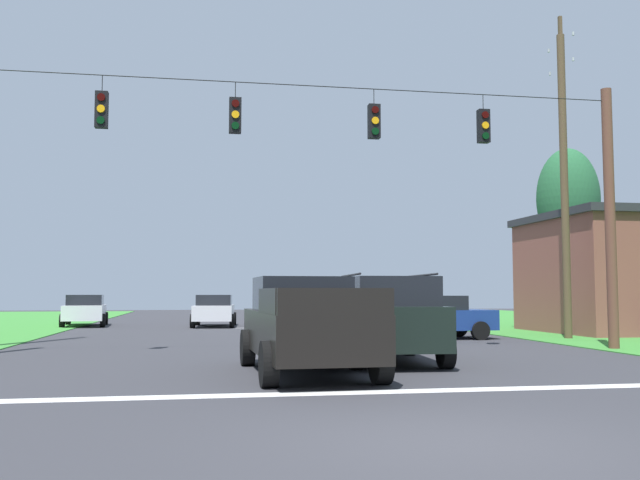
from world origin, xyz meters
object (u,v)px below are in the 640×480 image
Objects in this scene: pickup_truck at (306,325)px; distant_car_oncoming at (432,316)px; distant_car_crossing_white at (85,310)px; utility_pole_mid_right at (564,175)px; tree_roadside_right at (568,200)px; suv_black at (385,317)px; overhead_signal_span at (303,193)px; distant_car_far_parked at (214,310)px.

distant_car_oncoming is (5.94, 9.62, -0.18)m from pickup_truck.
pickup_truck is 22.76m from distant_car_crossing_white.
distant_car_oncoming is 0.38× the size of utility_pole_mid_right.
distant_car_oncoming is 11.36m from tree_roadside_right.
distant_car_crossing_white is 22.80m from utility_pole_mid_right.
suv_black reaches higher than pickup_truck.
distant_car_crossing_white is (-9.82, 19.44, -0.27)m from suv_black.
distant_car_far_parked is at bearing 97.33° from overhead_signal_span.
distant_car_crossing_white is at bearing 167.52° from distant_car_far_parked.
suv_black is 21.78m from distant_car_crossing_white.
overhead_signal_span is 5.54m from pickup_truck.
pickup_truck is 1.11× the size of suv_black.
suv_black is (1.61, -2.39, -3.24)m from overhead_signal_span.
distant_car_oncoming is at bearing 44.36° from overhead_signal_span.
distant_car_crossing_white is at bearing 145.20° from utility_pole_mid_right.
tree_roadside_right is at bearing 59.56° from utility_pole_mid_right.
distant_car_oncoming is at bearing -54.82° from distant_car_far_parked.
distant_car_far_parked is 17.30m from utility_pole_mid_right.
distant_car_far_parked is at bearing -12.48° from distant_car_crossing_white.
tree_roadside_right is (3.79, 6.46, 0.05)m from utility_pole_mid_right.
suv_black is 18.43m from distant_car_far_parked.
utility_pole_mid_right reaches higher than distant_car_far_parked.
distant_car_oncoming and distant_car_far_parked have the same top height.
distant_car_crossing_white is 1.00× the size of distant_car_far_parked.
distant_car_crossing_white is 1.01× the size of distant_car_oncoming.
distant_car_oncoming is 6.94m from utility_pole_mid_right.
utility_pole_mid_right is (4.71, -0.88, 5.02)m from distant_car_oncoming.
pickup_truck is 1.23× the size of distant_car_crossing_white.
distant_car_crossing_white is at bearing 116.80° from suv_black.
utility_pole_mid_right is (12.07, -11.32, 5.02)m from distant_car_far_parked.
overhead_signal_span is 4.14× the size of distant_car_crossing_white.
distant_car_far_parked is at bearing 101.34° from suv_black.
tree_roadside_right reaches higher than overhead_signal_span.
pickup_truck is at bearing -70.44° from distant_car_crossing_white.
suv_black is 18.63m from tree_roadside_right.
utility_pole_mid_right reaches higher than tree_roadside_right.
overhead_signal_span reaches higher than distant_car_far_parked.
distant_car_far_parked is 17.35m from tree_roadside_right.
tree_roadside_right reaches higher than distant_car_crossing_white.
pickup_truck is at bearing -97.65° from overhead_signal_span.
pickup_truck is 14.60m from utility_pole_mid_right.
tree_roadside_right reaches higher than suv_black.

